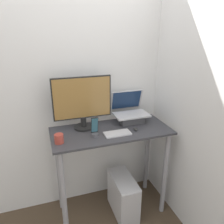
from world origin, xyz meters
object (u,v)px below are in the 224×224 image
laptop (130,114)px  keyboard (117,133)px  mouse (136,129)px  monitor (83,103)px  cell_phone (95,130)px  computer_tower (123,195)px

laptop → keyboard: laptop is taller
laptop → mouse: size_ratio=5.59×
monitor → keyboard: bearing=-41.3°
laptop → monitor: 0.52m
monitor → keyboard: 0.42m
cell_phone → computer_tower: cell_phone is taller
monitor → cell_phone: monitor is taller
computer_tower → mouse: bearing=-2.5°
keyboard → monitor: bearing=138.7°
cell_phone → computer_tower: bearing=-0.5°
cell_phone → monitor: bearing=106.4°
keyboard → cell_phone: (-0.20, 0.03, 0.05)m
laptop → computer_tower: laptop is taller
mouse → computer_tower: size_ratio=0.14×
monitor → mouse: size_ratio=8.85×
monitor → cell_phone: 0.29m
monitor → mouse: bearing=-25.0°
keyboard → laptop: bearing=46.9°
laptop → mouse: bearing=-99.5°
laptop → monitor: bearing=-178.7°
mouse → computer_tower: (-0.11, 0.00, -0.75)m
keyboard → mouse: mouse is taller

